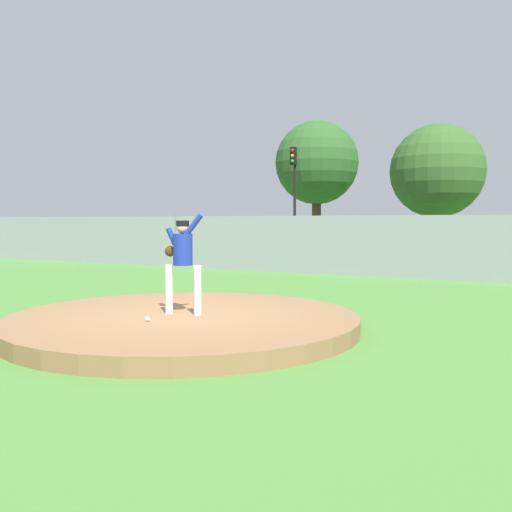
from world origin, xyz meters
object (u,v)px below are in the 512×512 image
pitcher_youth (182,256)px  traffic_light_near (294,183)px  baseball (148,319)px  parked_car_silver (193,241)px  traffic_cone_orange (218,258)px

pitcher_youth → traffic_light_near: 20.21m
baseball → parked_car_silver: bearing=123.0°
traffic_light_near → pitcher_youth: bearing=-70.4°
pitcher_youth → traffic_cone_orange: (-7.14, 12.21, -0.95)m
pitcher_youth → traffic_cone_orange: bearing=120.3°
pitcher_youth → traffic_light_near: (-6.74, 18.88, 2.54)m
baseball → parked_car_silver: parked_car_silver is taller
pitcher_youth → baseball: bearing=-95.2°
parked_car_silver → baseball: bearing=-57.0°
pitcher_youth → traffic_light_near: bearing=109.6°
baseball → traffic_cone_orange: size_ratio=0.13×
pitcher_youth → traffic_cone_orange: size_ratio=3.02×
parked_car_silver → traffic_light_near: bearing=50.3°
pitcher_youth → parked_car_silver: bearing=124.6°
traffic_light_near → parked_car_silver: bearing=-129.7°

